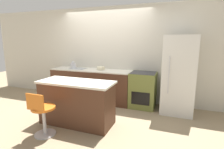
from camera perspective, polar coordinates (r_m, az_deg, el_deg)
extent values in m
plane|color=#998466|center=(4.73, -4.73, -9.93)|extent=(14.00, 14.00, 0.00)
cube|color=beige|center=(5.02, -1.86, 6.60)|extent=(8.00, 0.06, 2.60)
cube|color=#4C2D1E|center=(5.01, -6.88, -3.56)|extent=(2.30, 0.59, 0.86)
cube|color=silver|center=(4.92, -7.00, 1.48)|extent=(2.30, 0.59, 0.03)
cube|color=#9EA3A8|center=(5.11, -11.03, 1.93)|extent=(0.44, 0.33, 0.01)
cube|color=#4C2D1E|center=(3.69, -11.37, -9.25)|extent=(1.47, 0.60, 0.85)
cube|color=silver|center=(3.56, -11.65, -2.49)|extent=(1.53, 0.64, 0.04)
cube|color=olive|center=(4.55, 10.03, -5.00)|extent=(0.63, 0.59, 0.89)
cube|color=black|center=(4.30, 9.23, -7.77)|extent=(0.44, 0.01, 0.31)
cube|color=#333338|center=(4.44, 10.22, 0.59)|extent=(0.60, 0.56, 0.01)
cube|color=silver|center=(4.33, 20.81, -0.13)|extent=(0.71, 0.69, 1.81)
cube|color=silver|center=(3.97, 18.04, -0.25)|extent=(0.02, 0.02, 0.82)
cylinder|color=#B7B7BC|center=(3.59, -20.93, -17.67)|extent=(0.38, 0.38, 0.02)
cylinder|color=#B7B7BC|center=(3.48, -21.21, -14.23)|extent=(0.06, 0.06, 0.50)
cylinder|color=orange|center=(3.38, -21.53, -10.09)|extent=(0.42, 0.42, 0.04)
cube|color=orange|center=(3.20, -23.86, -8.33)|extent=(0.35, 0.02, 0.29)
cylinder|color=silver|center=(5.24, -12.55, 2.81)|extent=(0.17, 0.17, 0.12)
sphere|color=silver|center=(5.23, -12.59, 3.78)|extent=(0.10, 0.10, 0.10)
cylinder|color=beige|center=(4.83, -3.72, 2.10)|extent=(0.22, 0.22, 0.08)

